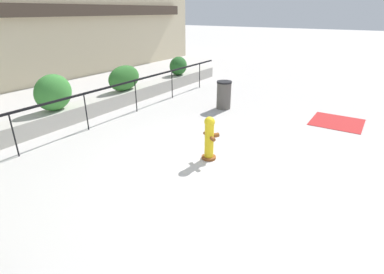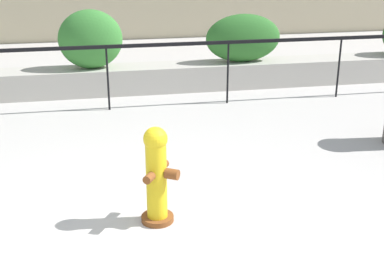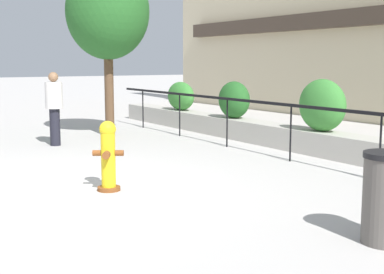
% 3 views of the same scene
% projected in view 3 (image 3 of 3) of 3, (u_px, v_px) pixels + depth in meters
% --- Properties ---
extents(ground_plane, '(120.00, 120.00, 0.00)m').
position_uv_depth(ground_plane, '(47.00, 193.00, 8.06)').
color(ground_plane, '#BCB7B2').
extents(planter_wall_low, '(18.00, 0.70, 0.50)m').
position_uv_depth(planter_wall_low, '(329.00, 144.00, 11.19)').
color(planter_wall_low, '#B7B2A8').
rests_on(planter_wall_low, ground).
extents(fence_railing_segment, '(15.00, 0.05, 1.15)m').
position_uv_depth(fence_railing_segment, '(291.00, 110.00, 10.50)').
color(fence_railing_segment, black).
rests_on(fence_railing_segment, ground).
extents(hedge_bush_0, '(1.21, 0.60, 0.86)m').
position_uv_depth(hedge_bush_0, '(181.00, 96.00, 16.17)').
color(hedge_bush_0, '#387F33').
rests_on(hedge_bush_0, planter_wall_low).
extents(hedge_bush_1, '(1.01, 0.69, 0.96)m').
position_uv_depth(hedge_bush_1, '(234.00, 100.00, 13.90)').
color(hedge_bush_1, '#235B23').
rests_on(hedge_bush_1, planter_wall_low).
extents(hedge_bush_2, '(1.20, 0.67, 1.11)m').
position_uv_depth(hedge_bush_2, '(322.00, 105.00, 11.29)').
color(hedge_bush_2, '#387F33').
rests_on(hedge_bush_2, planter_wall_low).
extents(fire_hydrant, '(0.49, 0.49, 1.08)m').
position_uv_depth(fire_hydrant, '(108.00, 155.00, 8.16)').
color(fire_hydrant, brown).
rests_on(fire_hydrant, ground).
extents(street_tree, '(2.36, 2.12, 4.49)m').
position_uv_depth(street_tree, '(107.00, 12.00, 13.80)').
color(street_tree, brown).
rests_on(street_tree, ground).
extents(pedestrian, '(0.54, 0.54, 1.73)m').
position_uv_depth(pedestrian, '(54.00, 104.00, 12.51)').
color(pedestrian, black).
rests_on(pedestrian, ground).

